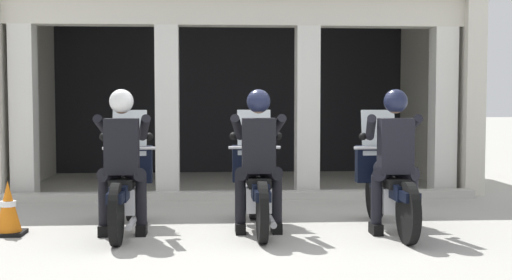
{
  "coord_description": "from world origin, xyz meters",
  "views": [
    {
      "loc": [
        -0.55,
        -7.6,
        1.5
      ],
      "look_at": [
        0.0,
        0.29,
        1.01
      ],
      "focal_mm": 48.32,
      "sensor_mm": 36.0,
      "label": 1
    }
  ],
  "objects_px": {
    "motorcycle_center": "(257,185)",
    "police_officer_center": "(258,148)",
    "motorcycle_left": "(126,186)",
    "motorcycle_right": "(388,185)",
    "traffic_cone_flank": "(8,209)",
    "police_officer_right": "(395,149)",
    "police_officer_left": "(122,149)"
  },
  "relations": [
    {
      "from": "police_officer_center",
      "to": "motorcycle_right",
      "type": "height_order",
      "value": "police_officer_center"
    },
    {
      "from": "motorcycle_right",
      "to": "police_officer_right",
      "type": "bearing_deg",
      "value": -88.71
    },
    {
      "from": "motorcycle_left",
      "to": "police_officer_center",
      "type": "distance_m",
      "value": 1.56
    },
    {
      "from": "police_officer_center",
      "to": "traffic_cone_flank",
      "type": "bearing_deg",
      "value": 178.56
    },
    {
      "from": "police_officer_left",
      "to": "motorcycle_center",
      "type": "height_order",
      "value": "police_officer_left"
    },
    {
      "from": "police_officer_center",
      "to": "police_officer_left",
      "type": "bearing_deg",
      "value": -179.1
    },
    {
      "from": "motorcycle_left",
      "to": "motorcycle_center",
      "type": "height_order",
      "value": "same"
    },
    {
      "from": "police_officer_left",
      "to": "motorcycle_center",
      "type": "distance_m",
      "value": 1.57
    },
    {
      "from": "police_officer_center",
      "to": "motorcycle_right",
      "type": "xyz_separation_m",
      "value": [
        1.48,
        0.13,
        -0.44
      ]
    },
    {
      "from": "police_officer_left",
      "to": "traffic_cone_flank",
      "type": "distance_m",
      "value": 1.41
    },
    {
      "from": "motorcycle_left",
      "to": "motorcycle_right",
      "type": "xyz_separation_m",
      "value": [
        2.96,
        -0.14,
        0.0
      ]
    },
    {
      "from": "motorcycle_left",
      "to": "motorcycle_right",
      "type": "bearing_deg",
      "value": -0.27
    },
    {
      "from": "traffic_cone_flank",
      "to": "motorcycle_left",
      "type": "bearing_deg",
      "value": 8.43
    },
    {
      "from": "motorcycle_left",
      "to": "traffic_cone_flank",
      "type": "distance_m",
      "value": 1.28
    },
    {
      "from": "motorcycle_center",
      "to": "motorcycle_right",
      "type": "xyz_separation_m",
      "value": [
        1.48,
        -0.16,
        0.0
      ]
    },
    {
      "from": "police_officer_left",
      "to": "police_officer_right",
      "type": "height_order",
      "value": "same"
    },
    {
      "from": "motorcycle_center",
      "to": "police_officer_center",
      "type": "xyz_separation_m",
      "value": [
        -0.0,
        -0.28,
        0.44
      ]
    },
    {
      "from": "motorcycle_left",
      "to": "traffic_cone_flank",
      "type": "bearing_deg",
      "value": -169.11
    },
    {
      "from": "police_officer_left",
      "to": "motorcycle_left",
      "type": "bearing_deg",
      "value": 92.19
    },
    {
      "from": "police_officer_left",
      "to": "motorcycle_center",
      "type": "bearing_deg",
      "value": 13.88
    },
    {
      "from": "motorcycle_left",
      "to": "police_officer_right",
      "type": "xyz_separation_m",
      "value": [
        2.95,
        -0.42,
        0.44
      ]
    },
    {
      "from": "police_officer_center",
      "to": "police_officer_right",
      "type": "height_order",
      "value": "same"
    },
    {
      "from": "traffic_cone_flank",
      "to": "police_officer_center",
      "type": "bearing_deg",
      "value": -1.74
    },
    {
      "from": "police_officer_center",
      "to": "motorcycle_left",
      "type": "bearing_deg",
      "value": 170.01
    },
    {
      "from": "police_officer_left",
      "to": "traffic_cone_flank",
      "type": "bearing_deg",
      "value": 177.93
    },
    {
      "from": "motorcycle_left",
      "to": "motorcycle_center",
      "type": "distance_m",
      "value": 1.48
    },
    {
      "from": "traffic_cone_flank",
      "to": "police_officer_right",
      "type": "bearing_deg",
      "value": -3.26
    },
    {
      "from": "traffic_cone_flank",
      "to": "police_officer_left",
      "type": "bearing_deg",
      "value": -4.52
    },
    {
      "from": "motorcycle_center",
      "to": "motorcycle_right",
      "type": "relative_size",
      "value": 1.0
    },
    {
      "from": "motorcycle_left",
      "to": "police_officer_right",
      "type": "bearing_deg",
      "value": -5.72
    },
    {
      "from": "motorcycle_center",
      "to": "police_officer_right",
      "type": "distance_m",
      "value": 1.6
    },
    {
      "from": "police_officer_right",
      "to": "traffic_cone_flank",
      "type": "xyz_separation_m",
      "value": [
        -4.2,
        0.24,
        -0.65
      ]
    }
  ]
}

